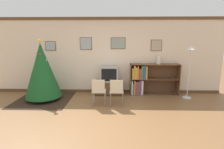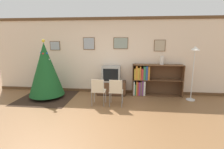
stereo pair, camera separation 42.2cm
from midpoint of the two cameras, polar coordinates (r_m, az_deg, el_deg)
ground_plane at (r=4.25m, az=-8.24°, el=-16.06°), size 24.00×24.00×0.00m
wall_back at (r=6.35m, az=-4.64°, el=6.07°), size 8.46×0.11×2.70m
area_rug at (r=6.32m, az=-23.01°, el=-7.42°), size 1.74×1.82×0.01m
christmas_tree at (r=6.09m, az=-23.73°, el=1.26°), size 1.15×1.15×1.94m
tv_console at (r=6.25m, az=-2.84°, el=-4.38°), size 1.02×0.45×0.48m
television at (r=6.12m, az=-2.89°, el=0.23°), size 0.63×0.44×0.54m
folding_chair_left at (r=5.16m, az=-6.74°, el=-5.26°), size 0.40×0.40×0.82m
folding_chair_right at (r=5.11m, az=-0.86°, el=-5.34°), size 0.40×0.40×0.82m
bookshelf at (r=6.25m, az=8.85°, el=-1.53°), size 1.71×0.36×1.10m
vase at (r=6.26m, az=13.15°, el=4.71°), size 0.13×0.13×0.29m
standing_lamp at (r=6.11m, az=22.40°, el=4.83°), size 0.28×0.28×1.74m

